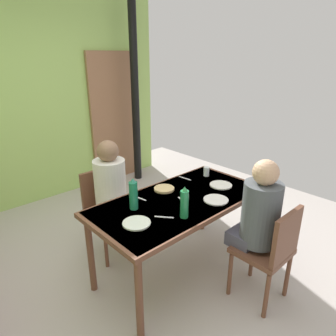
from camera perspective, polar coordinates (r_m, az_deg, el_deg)
ground_plane at (r=2.95m, az=-5.77°, el=-20.54°), size 5.99×5.99×0.00m
wall_back at (r=4.34m, az=-25.90°, el=12.13°), size 4.13×0.10×2.89m
door_wooden at (r=4.88m, az=-10.30°, el=9.28°), size 0.80×0.05×2.00m
stove_pipe_column at (r=4.72m, az=-6.32°, el=14.57°), size 0.12×0.12×2.89m
dining_table at (r=2.67m, az=2.21°, el=-7.35°), size 1.59×0.81×0.76m
chair_near_diner at (r=2.59m, az=18.96°, el=-14.48°), size 0.40×0.40×0.87m
chair_far_diner at (r=3.13m, az=-11.81°, el=-7.25°), size 0.40×0.40×0.87m
person_near_diner at (r=2.49m, az=16.97°, el=-7.99°), size 0.30×0.37×0.77m
person_far_diner at (r=2.90m, az=-10.79°, el=-3.26°), size 0.30×0.37×0.77m
water_bottle_green_near at (r=2.44m, az=-6.60°, el=-5.05°), size 0.07×0.07×0.27m
water_bottle_green_far at (r=2.31m, az=3.14°, el=-6.68°), size 0.06×0.06×0.26m
dinner_plate_near_left at (r=2.64m, az=9.10°, el=-6.00°), size 0.22×0.22×0.01m
dinner_plate_near_right at (r=2.94m, az=10.03°, el=-3.22°), size 0.21×0.21×0.01m
dinner_plate_far_center at (r=2.29m, az=-6.00°, el=-10.37°), size 0.21×0.21×0.01m
drinking_glass_by_near_diner at (r=3.14m, az=7.32°, el=-0.65°), size 0.06×0.06×0.10m
bread_plate_sliced at (r=2.81m, az=-0.73°, el=-3.97°), size 0.19×0.19×0.02m
cutlery_knife_near at (r=2.36m, az=-0.77°, el=-9.34°), size 0.11×0.13×0.00m
cutlery_fork_near at (r=3.06m, az=3.23°, el=-1.96°), size 0.03×0.15×0.00m
cutlery_knife_far at (r=2.61m, az=2.78°, el=-6.21°), size 0.06×0.15×0.00m
cutlery_fork_far at (r=2.66m, az=-5.40°, el=-5.73°), size 0.04×0.15×0.00m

